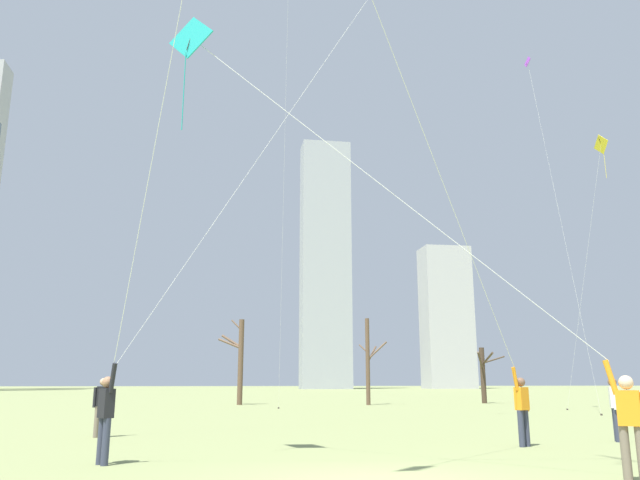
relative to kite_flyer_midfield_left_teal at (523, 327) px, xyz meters
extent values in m
cylinder|color=#726656|center=(1.28, -0.53, -1.99)|extent=(0.14, 0.14, 0.85)
cube|color=orange|center=(1.37, -0.60, -1.29)|extent=(0.39, 0.37, 0.54)
sphere|color=beige|center=(1.37, -0.60, -0.90)|extent=(0.22, 0.22, 0.22)
cylinder|color=orange|center=(1.20, -0.47, -0.82)|extent=(0.21, 0.20, 0.56)
cube|color=teal|center=(-5.88, 2.60, 6.40)|extent=(0.99, 0.84, 1.23)
cylinder|color=black|center=(-5.88, 2.60, 6.40)|extent=(0.14, 0.30, 0.79)
cylinder|color=teal|center=(-5.96, 2.43, 5.06)|extent=(0.02, 0.02, 1.76)
cylinder|color=silver|center=(-2.34, 1.06, 2.92)|extent=(7.10, 3.08, 6.98)
cylinder|color=#726656|center=(-8.37, 8.91, -1.99)|extent=(0.14, 0.14, 0.85)
cylinder|color=#726656|center=(-8.16, 8.97, -1.99)|extent=(0.14, 0.14, 0.85)
cube|color=black|center=(-8.26, 8.94, -1.29)|extent=(0.38, 0.29, 0.54)
sphere|color=tan|center=(-8.26, 8.94, -0.90)|extent=(0.22, 0.22, 0.22)
cylinder|color=black|center=(-8.46, 8.88, -1.33)|extent=(0.09, 0.09, 0.55)
cylinder|color=black|center=(-8.06, 9.00, -0.82)|extent=(0.22, 0.14, 0.56)
cylinder|color=silver|center=(-2.92, 10.81, 8.49)|extent=(10.31, 3.65, 18.13)
cylinder|color=#33384C|center=(-7.18, 2.99, -1.99)|extent=(0.14, 0.14, 0.85)
cylinder|color=#33384C|center=(-7.06, 2.80, -1.99)|extent=(0.14, 0.14, 0.85)
cube|color=black|center=(-7.12, 2.90, -1.29)|extent=(0.35, 0.39, 0.54)
sphere|color=#9E7051|center=(-7.12, 2.90, -0.90)|extent=(0.22, 0.22, 0.22)
cylinder|color=black|center=(-7.23, 3.08, -1.33)|extent=(0.09, 0.09, 0.55)
cylinder|color=black|center=(-7.01, 2.72, -0.82)|extent=(0.18, 0.22, 0.56)
cylinder|color=#33384C|center=(2.36, 4.80, -1.99)|extent=(0.14, 0.14, 0.85)
cylinder|color=#33384C|center=(2.17, 4.69, -1.99)|extent=(0.14, 0.14, 0.85)
cube|color=orange|center=(2.27, 4.75, -1.29)|extent=(0.39, 0.34, 0.54)
sphere|color=brown|center=(2.27, 4.75, -0.90)|extent=(0.22, 0.22, 0.22)
cylinder|color=orange|center=(2.45, 4.85, -1.33)|extent=(0.09, 0.09, 0.55)
cylinder|color=orange|center=(2.09, 4.64, -0.82)|extent=(0.22, 0.18, 0.56)
cylinder|color=silver|center=(-2.08, 0.56, 5.60)|extent=(8.34, 8.17, 12.34)
cylinder|color=#33384C|center=(5.21, 5.45, -1.99)|extent=(0.14, 0.14, 0.85)
cylinder|color=#33384C|center=(5.31, 5.65, -1.99)|extent=(0.14, 0.14, 0.85)
cube|color=white|center=(5.26, 5.55, -1.29)|extent=(0.33, 0.39, 0.54)
sphere|color=brown|center=(5.26, 5.55, -0.90)|extent=(0.22, 0.22, 0.22)
cylinder|color=white|center=(5.16, 5.36, -1.33)|extent=(0.09, 0.09, 0.55)
cylinder|color=white|center=(5.35, 5.74, -1.33)|extent=(0.09, 0.09, 0.55)
cylinder|color=silver|center=(-1.72, 24.63, 11.47)|extent=(0.13, 3.92, 27.68)
cylinder|color=#3F3833|center=(-1.66, 26.58, -2.37)|extent=(0.10, 0.10, 0.08)
cube|color=purple|center=(11.61, 19.76, 16.82)|extent=(0.27, 0.81, 0.77)
cylinder|color=black|center=(11.61, 19.76, 16.82)|extent=(0.23, 0.08, 0.49)
cylinder|color=silver|center=(11.97, 18.46, 7.23)|extent=(0.74, 2.61, 19.20)
cylinder|color=#3F3833|center=(12.34, 17.16, -2.37)|extent=(0.10, 0.10, 0.08)
cube|color=yellow|center=(15.43, 19.48, 11.95)|extent=(0.39, 1.12, 1.04)
cylinder|color=black|center=(15.43, 19.48, 11.95)|extent=(0.35, 0.21, 0.64)
cylinder|color=yellow|center=(15.63, 19.60, 10.80)|extent=(0.02, 0.02, 1.54)
cylinder|color=silver|center=(14.58, 20.93, 4.79)|extent=(1.72, 2.91, 14.32)
cylinder|color=#3F3833|center=(13.72, 22.39, -2.37)|extent=(0.10, 0.10, 0.08)
cylinder|color=#423326|center=(13.67, 33.15, -0.45)|extent=(0.36, 0.36, 3.92)
cylinder|color=#423326|center=(14.46, 32.99, 0.63)|extent=(1.63, 0.44, 0.59)
cylinder|color=#423326|center=(13.25, 32.51, 0.54)|extent=(0.99, 1.43, 1.27)
cylinder|color=#423326|center=(13.68, 32.25, 0.67)|extent=(0.17, 1.86, 0.92)
cylinder|color=brown|center=(4.72, 31.23, 0.44)|extent=(0.28, 0.28, 5.71)
cylinder|color=brown|center=(5.39, 31.26, 1.14)|extent=(1.42, 0.18, 1.27)
cylinder|color=brown|center=(5.18, 31.93, 0.91)|extent=(1.06, 1.52, 1.24)
cylinder|color=brown|center=(4.54, 31.68, 1.28)|extent=(0.46, 0.98, 0.63)
cylinder|color=brown|center=(-3.70, 32.81, 0.42)|extent=(0.35, 0.35, 5.66)
cylinder|color=brown|center=(-4.34, 33.54, 1.80)|extent=(1.45, 1.62, 1.02)
cylinder|color=brown|center=(-4.03, 33.06, 2.87)|extent=(0.78, 0.62, 0.79)
cylinder|color=brown|center=(-4.46, 33.34, 1.64)|extent=(1.64, 1.21, 0.80)
cube|color=#B2B2B7|center=(43.24, 118.72, 12.88)|extent=(10.27, 7.05, 30.58)
cube|color=#9EA3AD|center=(16.23, 117.62, 24.08)|extent=(10.40, 5.95, 52.98)
camera|label=1|loc=(-4.97, -9.69, -0.88)|focal=34.47mm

